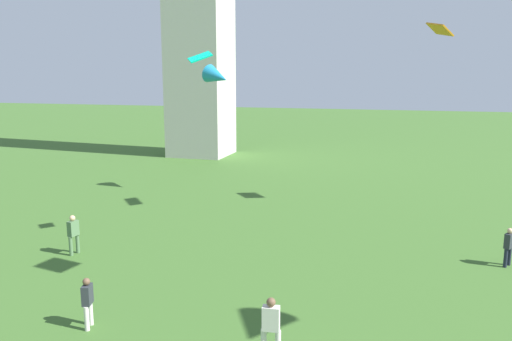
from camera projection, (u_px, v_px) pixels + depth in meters
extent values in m
cylinder|color=#51754C|center=(78.00, 244.00, 22.40)|extent=(0.16, 0.16, 0.86)
cylinder|color=#51754C|center=(71.00, 246.00, 22.05)|extent=(0.16, 0.16, 0.86)
cube|color=#51754C|center=(73.00, 228.00, 22.08)|extent=(0.35, 0.51, 0.68)
sphere|color=#D8AD84|center=(72.00, 218.00, 21.99)|extent=(0.25, 0.25, 0.25)
cube|color=silver|center=(271.00, 318.00, 13.83)|extent=(0.50, 0.32, 0.70)
sphere|color=brown|center=(271.00, 302.00, 13.74)|extent=(0.26, 0.26, 0.26)
cylinder|color=silver|center=(87.00, 319.00, 15.56)|extent=(0.15, 0.15, 0.80)
cylinder|color=silver|center=(91.00, 313.00, 15.92)|extent=(0.15, 0.15, 0.80)
cube|color=#2D3338|center=(87.00, 295.00, 15.60)|extent=(0.36, 0.48, 0.63)
sphere|color=brown|center=(86.00, 282.00, 15.52)|extent=(0.23, 0.23, 0.23)
cylinder|color=#1E2333|center=(506.00, 258.00, 20.71)|extent=(0.15, 0.15, 0.79)
cylinder|color=#1E2333|center=(509.00, 256.00, 20.94)|extent=(0.15, 0.15, 0.79)
cube|color=#2D3338|center=(509.00, 241.00, 20.69)|extent=(0.44, 0.50, 0.63)
sphere|color=#D8AD84|center=(510.00, 231.00, 20.61)|extent=(0.23, 0.23, 0.23)
cone|color=teal|center=(218.00, 77.00, 31.80)|extent=(2.22, 1.87, 1.57)
cube|color=#05E2B0|center=(200.00, 57.00, 21.62)|extent=(1.22, 1.05, 0.57)
cube|color=orange|center=(440.00, 29.00, 27.36)|extent=(1.50, 1.74, 0.85)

